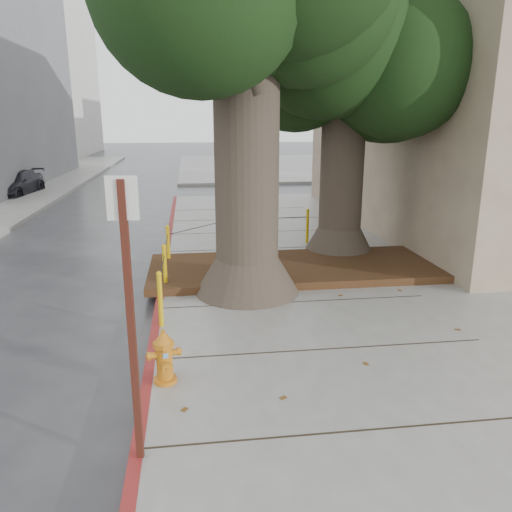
{
  "coord_description": "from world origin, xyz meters",
  "views": [
    {
      "loc": [
        -1.36,
        -6.57,
        3.46
      ],
      "look_at": [
        -0.24,
        1.88,
        1.1
      ],
      "focal_mm": 35.0,
      "sensor_mm": 36.0,
      "label": 1
    }
  ],
  "objects": [
    {
      "name": "car_dark",
      "position": [
        -9.3,
        17.46,
        0.58
      ],
      "size": [
        2.08,
        4.15,
        1.16
      ],
      "primitive_type": "imported",
      "rotation": [
        0.0,
        0.0,
        -0.12
      ],
      "color": "black",
      "rests_on": "ground"
    },
    {
      "name": "curb_red",
      "position": [
        -2.0,
        2.5,
        0.07
      ],
      "size": [
        0.14,
        26.0,
        0.16
      ],
      "primitive_type": "cube",
      "color": "maroon",
      "rests_on": "ground"
    },
    {
      "name": "building_side_grey",
      "position": [
        22.0,
        32.0,
        6.0
      ],
      "size": [
        12.0,
        14.0,
        12.0
      ],
      "primitive_type": "cube",
      "color": "slate",
      "rests_on": "ground"
    },
    {
      "name": "bollard_ring",
      "position": [
        -0.87,
        4.38,
        0.66
      ],
      "size": [
        3.79,
        5.39,
        0.95
      ],
      "color": "gold",
      "rests_on": "sidewalk_main"
    },
    {
      "name": "car_red",
      "position": [
        9.41,
        18.19,
        0.66
      ],
      "size": [
        4.14,
        1.79,
        1.33
      ],
      "primitive_type": "imported",
      "rotation": [
        0.0,
        0.0,
        1.67
      ],
      "color": "maroon",
      "rests_on": "ground"
    },
    {
      "name": "car_silver",
      "position": [
        6.99,
        17.85,
        0.64
      ],
      "size": [
        3.8,
        1.56,
        1.29
      ],
      "primitive_type": "imported",
      "rotation": [
        0.0,
        0.0,
        1.56
      ],
      "color": "#97979B",
      "rests_on": "ground"
    },
    {
      "name": "building_side_white",
      "position": [
        16.0,
        26.0,
        4.5
      ],
      "size": [
        10.0,
        10.0,
        9.0
      ],
      "primitive_type": "cube",
      "color": "silver",
      "rests_on": "ground"
    },
    {
      "name": "building_far_white",
      "position": [
        -17.0,
        45.0,
        7.5
      ],
      "size": [
        12.0,
        18.0,
        15.0
      ],
      "primitive_type": "cube",
      "color": "silver",
      "rests_on": "ground"
    },
    {
      "name": "planter_bed",
      "position": [
        0.9,
        3.9,
        0.23
      ],
      "size": [
        6.4,
        2.6,
        0.16
      ],
      "primitive_type": "cube",
      "color": "black",
      "rests_on": "sidewalk_main"
    },
    {
      "name": "ground",
      "position": [
        0.0,
        0.0,
        0.0
      ],
      "size": [
        140.0,
        140.0,
        0.0
      ],
      "primitive_type": "plane",
      "color": "#28282B",
      "rests_on": "ground"
    },
    {
      "name": "tree_far",
      "position": [
        2.64,
        5.32,
        5.02
      ],
      "size": [
        4.5,
        3.8,
        7.17
      ],
      "color": "#4C3F33",
      "rests_on": "sidewalk_main"
    },
    {
      "name": "sidewalk_far",
      "position": [
        6.0,
        30.0,
        0.07
      ],
      "size": [
        16.0,
        20.0,
        0.15
      ],
      "primitive_type": "cube",
      "color": "slate",
      "rests_on": "ground"
    },
    {
      "name": "signpost",
      "position": [
        -1.95,
        -2.12,
        1.75
      ],
      "size": [
        0.28,
        0.07,
        2.83
      ],
      "rotation": [
        0.0,
        0.0,
        -0.1
      ],
      "color": "#471911",
      "rests_on": "sidewalk_main"
    },
    {
      "name": "fire_hydrant",
      "position": [
        -1.76,
        -0.65,
        0.5
      ],
      "size": [
        0.39,
        0.37,
        0.73
      ],
      "rotation": [
        0.0,
        0.0,
        0.24
      ],
      "color": "orange",
      "rests_on": "sidewalk_main"
    },
    {
      "name": "tree_near",
      "position": [
        0.03,
        2.82,
        5.39
      ],
      "size": [
        4.5,
        3.8,
        7.68
      ],
      "color": "#4C3F33",
      "rests_on": "sidewalk_main"
    }
  ]
}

